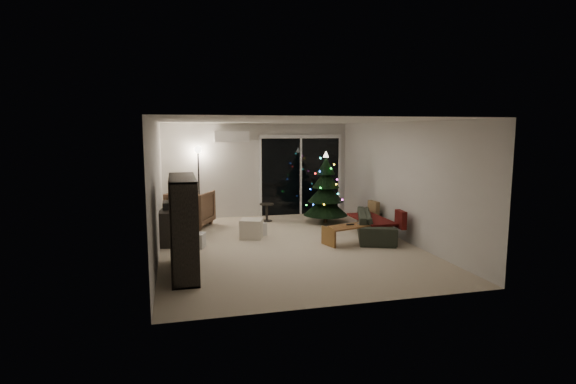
# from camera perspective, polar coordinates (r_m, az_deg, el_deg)

# --- Properties ---
(room) EXTENTS (6.50, 7.51, 2.60)m
(room) POSITION_cam_1_polar(r_m,az_deg,el_deg) (10.54, 0.28, 0.75)
(room) COLOR beige
(room) RESTS_ON ground
(bookshelf) EXTENTS (0.49, 1.61, 1.59)m
(bookshelf) POSITION_cam_1_polar(r_m,az_deg,el_deg) (7.46, -14.62, -4.22)
(bookshelf) COLOR #2C2822
(bookshelf) RESTS_ON floor
(media_cabinet) EXTENTS (0.61, 1.19, 0.71)m
(media_cabinet) POSITION_cam_1_polar(r_m,az_deg,el_deg) (9.69, -14.47, -4.11)
(media_cabinet) COLOR #2C2822
(media_cabinet) RESTS_ON floor
(stereo) EXTENTS (0.36, 0.42, 0.15)m
(stereo) POSITION_cam_1_polar(r_m,az_deg,el_deg) (9.61, -14.56, -1.61)
(stereo) COLOR black
(stereo) RESTS_ON media_cabinet
(armchair) EXTENTS (1.26, 1.27, 0.88)m
(armchair) POSITION_cam_1_polar(r_m,az_deg,el_deg) (11.09, -12.26, -2.09)
(armchair) COLOR brown
(armchair) RESTS_ON floor
(ottoman) EXTENTS (0.59, 0.59, 0.41)m
(ottoman) POSITION_cam_1_polar(r_m,az_deg,el_deg) (9.78, -4.64, -4.65)
(ottoman) COLOR #EEE5CE
(ottoman) RESTS_ON floor
(cardboard_box_a) EXTENTS (0.48, 0.42, 0.29)m
(cardboard_box_a) POSITION_cam_1_polar(r_m,az_deg,el_deg) (9.18, -11.83, -6.04)
(cardboard_box_a) COLOR silver
(cardboard_box_a) RESTS_ON floor
(cardboard_box_b) EXTENTS (0.51, 0.49, 0.29)m
(cardboard_box_b) POSITION_cam_1_polar(r_m,az_deg,el_deg) (9.95, -4.11, -4.80)
(cardboard_box_b) COLOR silver
(cardboard_box_b) RESTS_ON floor
(side_table) EXTENTS (0.42, 0.42, 0.46)m
(side_table) POSITION_cam_1_polar(r_m,az_deg,el_deg) (11.53, -2.71, -2.60)
(side_table) COLOR #2C2822
(side_table) RESTS_ON floor
(floor_lamp) EXTENTS (0.30, 0.30, 1.86)m
(floor_lamp) POSITION_cam_1_polar(r_m,az_deg,el_deg) (11.77, -11.24, 0.93)
(floor_lamp) COLOR black
(floor_lamp) RESTS_ON floor
(sofa) EXTENTS (1.39, 2.05, 0.56)m
(sofa) POSITION_cam_1_polar(r_m,az_deg,el_deg) (10.00, 11.05, -4.07)
(sofa) COLOR #32392E
(sofa) RESTS_ON floor
(sofa_throw) EXTENTS (0.60, 1.38, 0.05)m
(sofa_throw) POSITION_cam_1_polar(r_m,az_deg,el_deg) (9.94, 10.55, -3.41)
(sofa_throw) COLOR #5F130A
(sofa_throw) RESTS_ON sofa
(cushion_a) EXTENTS (0.14, 0.37, 0.37)m
(cushion_a) POSITION_cam_1_polar(r_m,az_deg,el_deg) (10.64, 10.81, -2.11)
(cushion_a) COLOR #9F8554
(cushion_a) RESTS_ON sofa
(cushion_b) EXTENTS (0.14, 0.37, 0.37)m
(cushion_b) POSITION_cam_1_polar(r_m,az_deg,el_deg) (9.50, 14.12, -3.41)
(cushion_b) COLOR #5F130A
(cushion_b) RESTS_ON sofa
(coffee_table) EXTENTS (1.36, 0.80, 0.41)m
(coffee_table) POSITION_cam_1_polar(r_m,az_deg,el_deg) (9.35, 8.74, -5.33)
(coffee_table) COLOR olive
(coffee_table) RESTS_ON floor
(remote_a) EXTENTS (0.16, 0.05, 0.02)m
(remote_a) POSITION_cam_1_polar(r_m,az_deg,el_deg) (9.24, 7.91, -4.10)
(remote_a) COLOR black
(remote_a) RESTS_ON coffee_table
(remote_b) EXTENTS (0.16, 0.09, 0.02)m
(remote_b) POSITION_cam_1_polar(r_m,az_deg,el_deg) (9.38, 9.21, -3.95)
(remote_b) COLOR slate
(remote_b) RESTS_ON coffee_table
(christmas_tree) EXTENTS (1.21, 1.21, 1.81)m
(christmas_tree) POSITION_cam_1_polar(r_m,az_deg,el_deg) (11.25, 4.81, 0.60)
(christmas_tree) COLOR black
(christmas_tree) RESTS_ON floor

